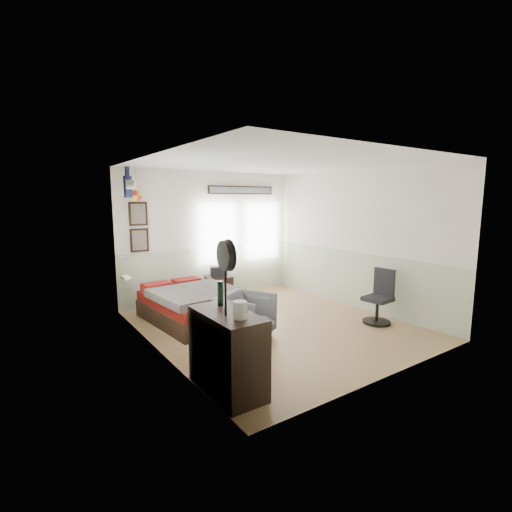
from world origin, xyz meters
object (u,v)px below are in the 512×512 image
object	(u,v)px
bed	(192,305)
dresser	(227,352)
task_chair	(379,301)
armchair	(246,316)
nightstand	(219,288)

from	to	relation	value
bed	dresser	size ratio (longest dim) A/B	1.95
bed	task_chair	size ratio (longest dim) A/B	2.08
dresser	task_chair	xyz separation A→B (m)	(3.31, 0.51, -0.07)
armchair	task_chair	world-z (taller)	task_chair
armchair	nightstand	world-z (taller)	armchair
nightstand	armchair	bearing A→B (deg)	-94.62
bed	nightstand	distance (m)	1.38
bed	dresser	world-z (taller)	dresser
dresser	task_chair	bearing A→B (deg)	8.76
dresser	task_chair	size ratio (longest dim) A/B	1.06
bed	task_chair	xyz separation A→B (m)	(2.62, -1.92, 0.09)
nightstand	task_chair	bearing A→B (deg)	-47.23
armchair	task_chair	bearing A→B (deg)	-45.23
armchair	nightstand	bearing A→B (deg)	44.21
armchair	dresser	bearing A→B (deg)	-157.94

